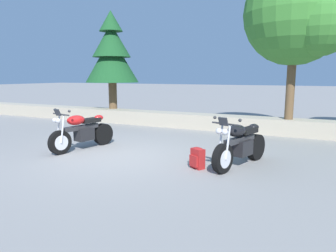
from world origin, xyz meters
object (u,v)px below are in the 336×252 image
at_px(motorcycle_red_near_left, 82,132).
at_px(motorcycle_black_centre, 240,145).
at_px(rider_backpack, 197,157).
at_px(leafy_tree_mid_left, 300,16).
at_px(pine_tree_far_left, 112,53).

distance_m(motorcycle_red_near_left, motorcycle_black_centre, 4.28).
relative_size(rider_backpack, leafy_tree_mid_left, 0.09).
bearing_deg(motorcycle_red_near_left, pine_tree_far_left, 116.15).
bearing_deg(rider_backpack, motorcycle_black_centre, 35.59).
bearing_deg(motorcycle_red_near_left, rider_backpack, -5.32).
relative_size(motorcycle_red_near_left, rider_backpack, 4.36).
xyz_separation_m(motorcycle_red_near_left, leafy_tree_mid_left, (5.13, 4.45, 3.39)).
height_order(motorcycle_black_centre, rider_backpack, motorcycle_black_centre).
xyz_separation_m(rider_backpack, pine_tree_far_left, (-5.87, 5.20, 2.74)).
height_order(pine_tree_far_left, leafy_tree_mid_left, leafy_tree_mid_left).
xyz_separation_m(motorcycle_black_centre, pine_tree_far_left, (-6.66, 4.63, 2.50)).
relative_size(motorcycle_red_near_left, leafy_tree_mid_left, 0.41).
bearing_deg(leafy_tree_mid_left, pine_tree_far_left, 176.74).
bearing_deg(motorcycle_black_centre, leafy_tree_mid_left, 78.43).
bearing_deg(pine_tree_far_left, motorcycle_black_centre, -34.80).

